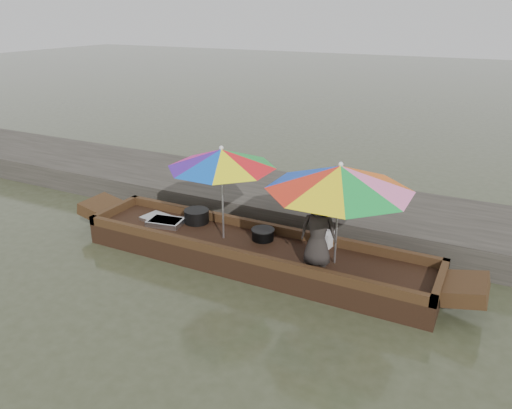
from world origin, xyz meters
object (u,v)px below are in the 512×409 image
at_px(vendor, 318,231).
at_px(umbrella_bow, 222,194).
at_px(cooking_pot, 197,216).
at_px(supply_bag, 323,239).
at_px(boat_hull, 253,254).
at_px(charcoal_grill, 263,235).
at_px(tray_scallop, 159,219).
at_px(tray_crayfish, 166,222).
at_px(umbrella_stern, 337,214).

distance_m(vendor, umbrella_bow, 1.70).
distance_m(cooking_pot, supply_bag, 2.31).
distance_m(boat_hull, charcoal_grill, 0.35).
bearing_deg(umbrella_bow, supply_bag, 16.11).
distance_m(tray_scallop, supply_bag, 2.97).
height_order(cooking_pot, tray_crayfish, cooking_pot).
xyz_separation_m(cooking_pot, charcoal_grill, (1.35, -0.11, -0.03)).
bearing_deg(umbrella_stern, cooking_pot, 172.64).
height_order(boat_hull, charcoal_grill, charcoal_grill).
height_order(boat_hull, vendor, vendor).
bearing_deg(tray_crayfish, charcoal_grill, 7.29).
distance_m(charcoal_grill, supply_bag, 0.98).
relative_size(tray_scallop, umbrella_bow, 0.35).
xyz_separation_m(tray_scallop, umbrella_bow, (1.39, -0.10, 0.74)).
distance_m(tray_scallop, vendor, 3.12).
distance_m(charcoal_grill, umbrella_stern, 1.49).
bearing_deg(supply_bag, boat_hull, -156.01).
relative_size(charcoal_grill, vendor, 0.33).
bearing_deg(tray_crayfish, umbrella_bow, -0.40).
xyz_separation_m(boat_hull, vendor, (1.13, -0.15, 0.71)).
xyz_separation_m(tray_crayfish, umbrella_bow, (1.18, -0.01, 0.73)).
bearing_deg(tray_scallop, umbrella_bow, -4.10).
distance_m(boat_hull, umbrella_bow, 1.10).
xyz_separation_m(boat_hull, tray_crayfish, (-1.72, 0.01, 0.22)).
relative_size(boat_hull, supply_bag, 20.68).
bearing_deg(cooking_pot, supply_bag, 2.66).
bearing_deg(cooking_pot, boat_hull, -14.81).
bearing_deg(tray_crayfish, umbrella_stern, -0.15).
xyz_separation_m(boat_hull, supply_bag, (1.01, 0.45, 0.30)).
bearing_deg(umbrella_bow, cooking_pot, 155.43).
xyz_separation_m(tray_crayfish, supply_bag, (2.73, 0.44, 0.09)).
relative_size(cooking_pot, vendor, 0.41).
bearing_deg(tray_scallop, umbrella_stern, -1.73).
distance_m(boat_hull, tray_crayfish, 1.74).
relative_size(tray_crayfish, charcoal_grill, 1.66).
xyz_separation_m(tray_crayfish, charcoal_grill, (1.78, 0.23, 0.04)).
height_order(tray_crayfish, vendor, vendor).
relative_size(boat_hull, charcoal_grill, 16.20).
distance_m(boat_hull, vendor, 1.35).
bearing_deg(umbrella_stern, vendor, -145.91).
bearing_deg(supply_bag, cooking_pot, -177.34).
height_order(cooking_pot, umbrella_bow, umbrella_bow).
xyz_separation_m(charcoal_grill, umbrella_stern, (1.30, -0.24, 0.69)).
height_order(cooking_pot, vendor, vendor).
height_order(boat_hull, tray_crayfish, tray_crayfish).
xyz_separation_m(umbrella_bow, umbrella_stern, (1.90, 0.00, 0.00)).
relative_size(supply_bag, umbrella_stern, 0.13).
distance_m(supply_bag, umbrella_bow, 1.75).
bearing_deg(umbrella_bow, boat_hull, 0.00).
xyz_separation_m(tray_scallop, charcoal_grill, (1.99, 0.14, 0.05)).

